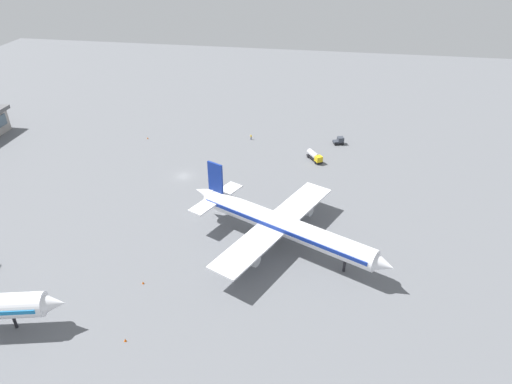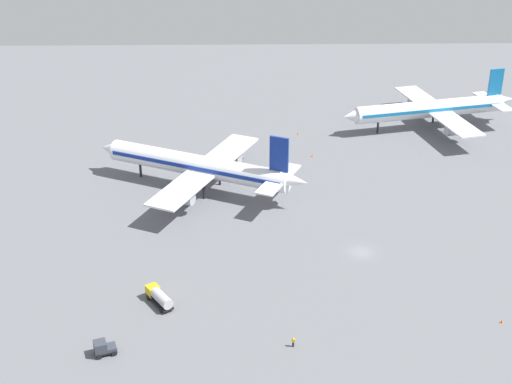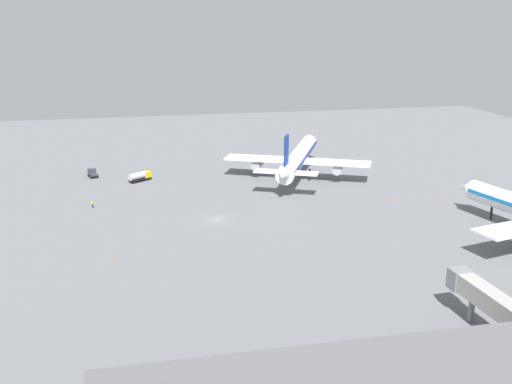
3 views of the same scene
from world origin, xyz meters
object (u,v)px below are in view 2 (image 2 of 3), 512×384
object	(u,v)px
safety_cone_far_side	(502,321)
fuel_truck	(159,297)
airplane_at_gate	(200,166)
baggage_tug	(103,348)
ground_crew_worker	(293,342)
airplane_taxiing	(432,109)
safety_cone_mid_apron	(298,133)
safety_cone_near_gate	(312,155)

from	to	relation	value
safety_cone_far_side	fuel_truck	bearing A→B (deg)	83.54
airplane_at_gate	baggage_tug	xyz separation A→B (m)	(-55.20, 11.76, -4.33)
ground_crew_worker	safety_cone_far_side	size ratio (longest dim) A/B	2.78
fuel_truck	safety_cone_far_side	bearing A→B (deg)	-130.51
baggage_tug	fuel_truck	distance (m)	14.44
airplane_at_gate	airplane_taxiing	size ratio (longest dim) A/B	0.98
safety_cone_mid_apron	safety_cone_far_side	size ratio (longest dim) A/B	1.00
safety_cone_near_gate	baggage_tug	bearing A→B (deg)	152.60
airplane_taxiing	fuel_truck	bearing A→B (deg)	37.77
baggage_tug	ground_crew_worker	bearing A→B (deg)	162.97
baggage_tug	safety_cone_mid_apron	world-z (taller)	baggage_tug
airplane_taxiing	baggage_tug	xyz separation A→B (m)	(-89.89, 69.45, -4.13)
fuel_truck	ground_crew_worker	bearing A→B (deg)	-152.33
safety_cone_near_gate	safety_cone_far_side	xyz separation A→B (m)	(-65.65, -24.13, 0.00)
airplane_at_gate	ground_crew_worker	distance (m)	56.63
safety_cone_mid_apron	baggage_tug	bearing A→B (deg)	157.92
airplane_at_gate	safety_cone_near_gate	xyz separation A→B (m)	(16.88, -25.61, -5.18)
baggage_tug	airplane_at_gate	bearing A→B (deg)	-121.51
safety_cone_near_gate	safety_cone_far_side	bearing A→B (deg)	-159.82
safety_cone_near_gate	airplane_taxiing	bearing A→B (deg)	-60.96
fuel_truck	safety_cone_mid_apron	size ratio (longest dim) A/B	10.47
airplane_taxiing	ground_crew_worker	distance (m)	97.89
safety_cone_mid_apron	airplane_taxiing	bearing A→B (deg)	-84.05
baggage_tug	safety_cone_near_gate	bearing A→B (deg)	-136.88
airplane_taxiing	baggage_tug	distance (m)	113.67
airplane_taxiing	safety_cone_mid_apron	distance (m)	34.99
baggage_tug	ground_crew_worker	world-z (taller)	baggage_tug
ground_crew_worker	airplane_taxiing	bearing A→B (deg)	-166.07
airplane_at_gate	safety_cone_far_side	xyz separation A→B (m)	(-48.77, -49.74, -5.18)
ground_crew_worker	safety_cone_far_side	world-z (taller)	ground_crew_worker
safety_cone_far_side	safety_cone_mid_apron	bearing A→B (deg)	18.35
safety_cone_near_gate	ground_crew_worker	bearing A→B (deg)	172.65
airplane_at_gate	ground_crew_worker	bearing A→B (deg)	132.19
airplane_at_gate	fuel_truck	bearing A→B (deg)	108.93
fuel_truck	safety_cone_near_gate	world-z (taller)	fuel_truck
ground_crew_worker	safety_cone_near_gate	xyz separation A→B (m)	(70.87, -9.14, -0.55)
airplane_at_gate	airplane_taxiing	distance (m)	67.32
ground_crew_worker	airplane_at_gate	bearing A→B (deg)	-124.18
safety_cone_mid_apron	safety_cone_far_side	distance (m)	84.15
ground_crew_worker	safety_cone_mid_apron	xyz separation A→B (m)	(85.09, -6.78, -0.55)
airplane_at_gate	airplane_taxiing	bearing A→B (deg)	-123.75
airplane_at_gate	safety_cone_near_gate	distance (m)	31.10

